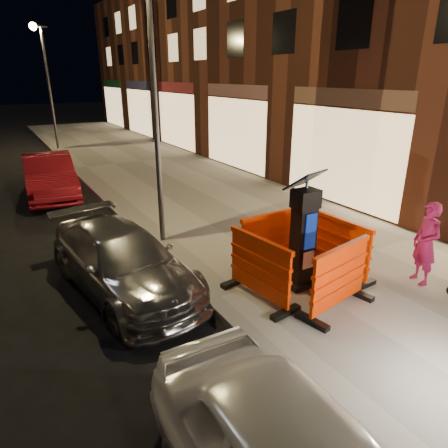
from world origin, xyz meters
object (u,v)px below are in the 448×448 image
barrier_back (271,240)px  barrier_kerbside (259,269)px  barrier_bldgside (339,247)px  barrier_front (339,278)px  parking_kiosk (303,234)px  car_red (53,196)px  car_silver (125,289)px  man (426,243)px

barrier_back → barrier_kerbside: size_ratio=1.00×
barrier_bldgside → barrier_front: bearing=131.4°
parking_kiosk → barrier_back: (0.00, 0.95, -0.46)m
parking_kiosk → barrier_back: 1.06m
barrier_front → car_red: barrier_front is taller
barrier_bldgside → car_red: bearing=19.7°
barrier_front → barrier_bldgside: (0.95, 0.95, 0.00)m
barrier_back → barrier_kerbside: bearing=-137.6°
parking_kiosk → barrier_bldgside: bearing=-5.6°
barrier_front → barrier_bldgside: same height
barrier_bldgside → car_silver: (-3.79, 1.81, -0.74)m
car_red → barrier_front: bearing=-69.4°
barrier_back → barrier_kerbside: 1.34m
barrier_front → barrier_kerbside: 1.34m
parking_kiosk → barrier_kerbside: parking_kiosk is taller
barrier_front → barrier_bldgside: bearing=34.4°
car_silver → barrier_front: bearing=-52.2°
barrier_front → barrier_kerbside: same height
barrier_kerbside → car_silver: bearing=38.6°
barrier_kerbside → car_silver: 2.71m
car_silver → barrier_bldgside: bearing=-33.6°
barrier_kerbside → barrier_bldgside: same height
man → barrier_kerbside: bearing=-91.4°
car_red → man: size_ratio=2.69×
barrier_back → car_silver: bearing=160.6°
barrier_front → car_red: 10.69m
barrier_front → man: man is taller
car_silver → car_red: bearing=83.6°
barrier_front → car_red: (-3.05, 10.22, -0.74)m
barrier_front → barrier_kerbside: bearing=124.4°
barrier_kerbside → man: bearing=-116.8°
barrier_back → car_red: size_ratio=0.35×
barrier_kerbside → barrier_bldgside: size_ratio=1.00×
barrier_back → car_silver: 3.05m
barrier_front → man: 2.11m
parking_kiosk → car_red: 9.83m
parking_kiosk → barrier_bldgside: parking_kiosk is taller
barrier_bldgside → man: (1.15, -1.06, 0.21)m
parking_kiosk → car_silver: parking_kiosk is taller
barrier_bldgside → car_silver: barrier_bldgside is taller
parking_kiosk → car_red: bearing=102.6°
parking_kiosk → man: bearing=-32.5°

